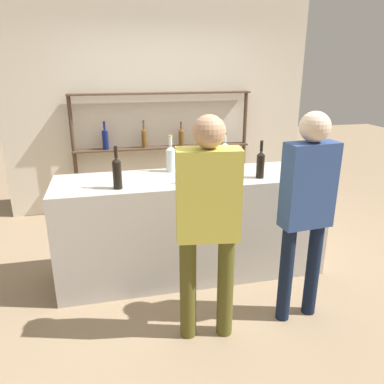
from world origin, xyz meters
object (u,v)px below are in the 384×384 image
customer_center (208,215)px  customer_right (307,202)px  counter_bottle_2 (117,172)px  counter_bottle_4 (260,164)px  counter_bottle_3 (171,158)px  counter_bottle_0 (201,171)px  counter_bottle_1 (224,155)px

customer_center → customer_right: bearing=-78.0°
counter_bottle_2 → counter_bottle_4: (1.27, 0.03, -0.01)m
counter_bottle_3 → customer_right: 1.37m
customer_center → counter_bottle_0: bearing=-2.2°
counter_bottle_3 → counter_bottle_0: bearing=-67.2°
counter_bottle_1 → customer_center: (-0.46, -1.09, -0.14)m
counter_bottle_0 → customer_right: bearing=-44.7°
counter_bottle_0 → counter_bottle_2: 0.70m
customer_right → customer_center: 0.78m
counter_bottle_2 → customer_right: bearing=-26.4°
counter_bottle_1 → customer_right: customer_right is taller
counter_bottle_4 → customer_right: 0.71m
counter_bottle_3 → counter_bottle_1: bearing=-5.2°
counter_bottle_2 → counter_bottle_3: counter_bottle_2 is taller
counter_bottle_3 → customer_center: 1.15m
counter_bottle_4 → customer_center: bearing=-132.7°
counter_bottle_1 → counter_bottle_2: bearing=-160.4°
counter_bottle_2 → customer_right: 1.51m
counter_bottle_0 → counter_bottle_1: size_ratio=0.86×
customer_right → customer_center: size_ratio=1.00×
counter_bottle_2 → customer_center: bearing=-51.4°
counter_bottle_1 → counter_bottle_3: bearing=174.8°
counter_bottle_1 → counter_bottle_4: bearing=-56.0°
counter_bottle_1 → counter_bottle_4: counter_bottle_1 is taller
counter_bottle_3 → counter_bottle_4: 0.84m
counter_bottle_2 → counter_bottle_0: bearing=-2.4°
counter_bottle_1 → counter_bottle_0: bearing=-129.8°
counter_bottle_2 → customer_right: size_ratio=0.22×
customer_center → counter_bottle_2: bearing=46.8°
counter_bottle_4 → customer_center: size_ratio=0.21×
counter_bottle_1 → counter_bottle_4: size_ratio=1.04×
counter_bottle_0 → customer_right: customer_right is taller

